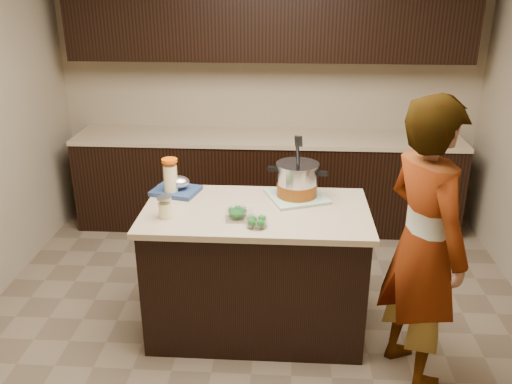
# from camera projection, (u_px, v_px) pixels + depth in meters

# --- Properties ---
(ground_plane) EXTENTS (4.00, 4.00, 0.00)m
(ground_plane) POSITION_uv_depth(u_px,v_px,m) (256.00, 326.00, 3.82)
(ground_plane) COLOR brown
(ground_plane) RESTS_ON ground
(room_shell) EXTENTS (4.04, 4.04, 2.72)m
(room_shell) POSITION_uv_depth(u_px,v_px,m) (256.00, 83.00, 3.18)
(room_shell) COLOR tan
(room_shell) RESTS_ON ground
(back_cabinets) EXTENTS (3.60, 0.63, 2.33)m
(back_cabinets) POSITION_uv_depth(u_px,v_px,m) (268.00, 130.00, 5.08)
(back_cabinets) COLOR black
(back_cabinets) RESTS_ON ground
(island) EXTENTS (1.46, 0.81, 0.90)m
(island) POSITION_uv_depth(u_px,v_px,m) (256.00, 270.00, 3.65)
(island) COLOR black
(island) RESTS_ON ground
(dish_towel) EXTENTS (0.47, 0.47, 0.02)m
(dish_towel) POSITION_uv_depth(u_px,v_px,m) (297.00, 196.00, 3.66)
(dish_towel) COLOR #5B885F
(dish_towel) RESTS_ON island
(stock_pot) EXTENTS (0.40, 0.34, 0.41)m
(stock_pot) POSITION_uv_depth(u_px,v_px,m) (297.00, 182.00, 3.62)
(stock_pot) COLOR #B7B7BC
(stock_pot) RESTS_ON dish_towel
(lemonade_pitcher) EXTENTS (0.13, 0.13, 0.26)m
(lemonade_pitcher) POSITION_uv_depth(u_px,v_px,m) (171.00, 179.00, 3.67)
(lemonade_pitcher) COLOR #F3E494
(lemonade_pitcher) RESTS_ON island
(mason_jar) EXTENTS (0.11, 0.11, 0.15)m
(mason_jar) POSITION_uv_depth(u_px,v_px,m) (165.00, 208.00, 3.34)
(mason_jar) COLOR #F3E494
(mason_jar) RESTS_ON island
(broccoli_tub_left) EXTENTS (0.14, 0.14, 0.06)m
(broccoli_tub_left) POSITION_uv_depth(u_px,v_px,m) (238.00, 212.00, 3.38)
(broccoli_tub_left) COLOR silver
(broccoli_tub_left) RESTS_ON island
(broccoli_tub_right) EXTENTS (0.16, 0.16, 0.06)m
(broccoli_tub_right) POSITION_uv_depth(u_px,v_px,m) (257.00, 222.00, 3.24)
(broccoli_tub_right) COLOR silver
(broccoli_tub_right) RESTS_ON island
(broccoli_tub_rect) EXTENTS (0.17, 0.13, 0.06)m
(broccoli_tub_rect) POSITION_uv_depth(u_px,v_px,m) (239.00, 216.00, 3.33)
(broccoli_tub_rect) COLOR silver
(broccoli_tub_rect) RESTS_ON island
(blue_tray) EXTENTS (0.35, 0.31, 0.11)m
(blue_tray) POSITION_uv_depth(u_px,v_px,m) (177.00, 188.00, 3.73)
(blue_tray) COLOR navy
(blue_tray) RESTS_ON island
(person) EXTENTS (0.64, 0.75, 1.75)m
(person) POSITION_uv_depth(u_px,v_px,m) (424.00, 245.00, 3.08)
(person) COLOR gray
(person) RESTS_ON ground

